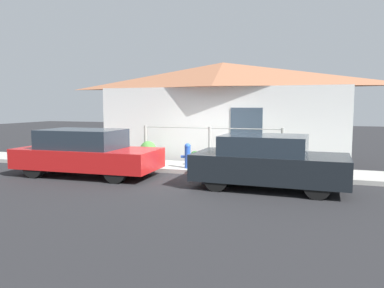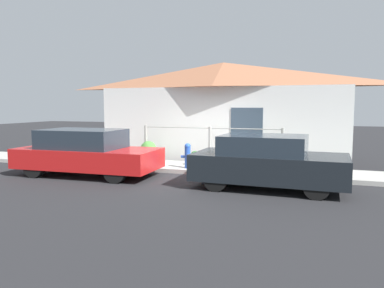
{
  "view_description": "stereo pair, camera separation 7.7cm",
  "coord_description": "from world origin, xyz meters",
  "px_view_note": "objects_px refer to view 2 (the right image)",
  "views": [
    {
      "loc": [
        3.45,
        -10.59,
        2.1
      ],
      "look_at": [
        -0.22,
        0.3,
        0.9
      ],
      "focal_mm": 35.0,
      "sensor_mm": 36.0,
      "label": 1
    },
    {
      "loc": [
        3.53,
        -10.56,
        2.1
      ],
      "look_at": [
        -0.22,
        0.3,
        0.9
      ],
      "focal_mm": 35.0,
      "sensor_mm": 36.0,
      "label": 2
    }
  ],
  "objects_px": {
    "potted_plant_near_hydrant": "(195,157)",
    "potted_plant_by_fence": "(148,150)",
    "car_right": "(268,162)",
    "potted_plant_corner": "(258,156)",
    "car_left": "(86,152)",
    "fire_hydrant": "(188,155)"
  },
  "relations": [
    {
      "from": "potted_plant_near_hydrant",
      "to": "potted_plant_by_fence",
      "type": "xyz_separation_m",
      "value": [
        -1.91,
        0.44,
        0.13
      ]
    },
    {
      "from": "car_right",
      "to": "potted_plant_near_hydrant",
      "type": "distance_m",
      "value": 3.38
    },
    {
      "from": "potted_plant_by_fence",
      "to": "potted_plant_corner",
      "type": "distance_m",
      "value": 3.94
    },
    {
      "from": "potted_plant_by_fence",
      "to": "potted_plant_corner",
      "type": "xyz_separation_m",
      "value": [
        3.93,
        -0.19,
        -0.02
      ]
    },
    {
      "from": "car_left",
      "to": "potted_plant_corner",
      "type": "distance_m",
      "value": 5.31
    },
    {
      "from": "car_right",
      "to": "potted_plant_by_fence",
      "type": "distance_m",
      "value": 5.21
    },
    {
      "from": "car_left",
      "to": "potted_plant_near_hydrant",
      "type": "height_order",
      "value": "car_left"
    },
    {
      "from": "potted_plant_by_fence",
      "to": "car_right",
      "type": "bearing_deg",
      "value": -29.31
    },
    {
      "from": "potted_plant_by_fence",
      "to": "potted_plant_corner",
      "type": "relative_size",
      "value": 1.09
    },
    {
      "from": "car_left",
      "to": "car_right",
      "type": "xyz_separation_m",
      "value": [
        5.36,
        0.0,
        -0.02
      ]
    },
    {
      "from": "fire_hydrant",
      "to": "potted_plant_by_fence",
      "type": "bearing_deg",
      "value": 150.46
    },
    {
      "from": "potted_plant_corner",
      "to": "potted_plant_near_hydrant",
      "type": "bearing_deg",
      "value": -172.94
    },
    {
      "from": "potted_plant_near_hydrant",
      "to": "potted_plant_by_fence",
      "type": "distance_m",
      "value": 1.96
    },
    {
      "from": "car_left",
      "to": "potted_plant_corner",
      "type": "bearing_deg",
      "value": 24.54
    },
    {
      "from": "car_left",
      "to": "potted_plant_near_hydrant",
      "type": "distance_m",
      "value": 3.46
    },
    {
      "from": "car_right",
      "to": "potted_plant_corner",
      "type": "xyz_separation_m",
      "value": [
        -0.61,
        2.36,
        -0.18
      ]
    },
    {
      "from": "potted_plant_near_hydrant",
      "to": "potted_plant_by_fence",
      "type": "relative_size",
      "value": 0.68
    },
    {
      "from": "fire_hydrant",
      "to": "potted_plant_corner",
      "type": "relative_size",
      "value": 1.23
    },
    {
      "from": "car_left",
      "to": "car_right",
      "type": "relative_size",
      "value": 1.13
    },
    {
      "from": "car_right",
      "to": "potted_plant_corner",
      "type": "bearing_deg",
      "value": 105.71
    },
    {
      "from": "potted_plant_by_fence",
      "to": "fire_hydrant",
      "type": "bearing_deg",
      "value": -29.54
    },
    {
      "from": "car_left",
      "to": "fire_hydrant",
      "type": "xyz_separation_m",
      "value": [
        2.68,
        1.5,
        -0.15
      ]
    }
  ]
}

